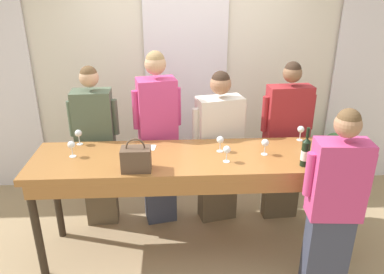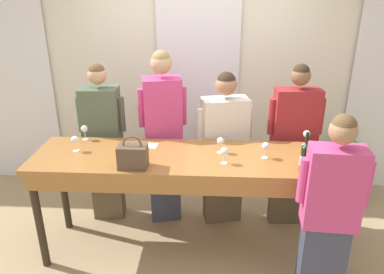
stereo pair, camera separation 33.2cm
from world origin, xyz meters
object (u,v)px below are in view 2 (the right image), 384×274
object	(u,v)px
tasting_bar	(191,167)
guest_olive_jacket	(104,143)
wine_bottle	(305,157)
wine_glass_front_mid	(225,152)
wine_glass_front_left	(220,142)
guest_striped_shirt	(293,146)
host_pouring	(329,217)
handbag	(133,156)
wine_glass_center_left	(266,147)
wine_glass_front_right	(75,140)
potted_plant	(347,166)
wine_glass_center_right	(84,129)
guest_pink_top	(163,138)
wine_glass_center_mid	(307,134)
guest_cream_sweater	(224,149)

from	to	relation	value
tasting_bar	guest_olive_jacket	world-z (taller)	guest_olive_jacket
wine_bottle	wine_glass_front_mid	bearing A→B (deg)	170.66
wine_glass_front_left	guest_striped_shirt	world-z (taller)	guest_striped_shirt
host_pouring	wine_glass_front_left	bearing A→B (deg)	138.59
guest_olive_jacket	guest_striped_shirt	world-z (taller)	guest_striped_shirt
handbag	guest_striped_shirt	distance (m)	1.69
wine_glass_front_mid	wine_glass_center_left	xyz separation A→B (m)	(0.36, 0.12, 0.00)
wine_bottle	guest_striped_shirt	distance (m)	0.83
tasting_bar	wine_glass_front_left	xyz separation A→B (m)	(0.25, 0.10, 0.21)
wine_glass_front_right	potted_plant	size ratio (longest dim) A/B	0.19
wine_glass_center_right	potted_plant	world-z (taller)	wine_glass_center_right
host_pouring	potted_plant	bearing A→B (deg)	66.24
handbag	guest_pink_top	world-z (taller)	guest_pink_top
wine_glass_center_right	guest_pink_top	size ratio (longest dim) A/B	0.08
wine_glass_front_mid	guest_pink_top	size ratio (longest dim) A/B	0.08
tasting_bar	handbag	distance (m)	0.56
wine_glass_front_right	guest_pink_top	world-z (taller)	guest_pink_top
wine_glass_front_mid	wine_glass_center_left	distance (m)	0.38
wine_glass_center_left	potted_plant	distance (m)	1.71
handbag	wine_glass_center_left	world-z (taller)	handbag
guest_olive_jacket	guest_striped_shirt	size ratio (longest dim) A/B	0.99
wine_glass_front_right	potted_plant	world-z (taller)	wine_glass_front_right
guest_striped_shirt	guest_olive_jacket	bearing A→B (deg)	180.00
wine_glass_center_mid	guest_cream_sweater	xyz separation A→B (m)	(-0.76, 0.26, -0.29)
wine_bottle	wine_glass_center_mid	xyz separation A→B (m)	(0.14, 0.53, -0.02)
guest_olive_jacket	host_pouring	xyz separation A→B (m)	(2.00, -1.17, -0.02)
wine_glass_front_left	wine_glass_center_right	size ratio (longest dim) A/B	1.00
wine_glass_center_mid	guest_olive_jacket	xyz separation A→B (m)	(-2.02, 0.26, -0.26)
wine_glass_center_mid	host_pouring	size ratio (longest dim) A/B	0.09
wine_glass_center_left	wine_glass_center_right	bearing A→B (deg)	169.56
wine_bottle	wine_glass_front_right	xyz separation A→B (m)	(-1.98, 0.28, -0.02)
tasting_bar	handbag	bearing A→B (deg)	-155.17
wine_glass_center_left	guest_olive_jacket	world-z (taller)	guest_olive_jacket
tasting_bar	wine_glass_front_right	distance (m)	1.08
guest_striped_shirt	host_pouring	distance (m)	1.17
tasting_bar	wine_glass_front_left	distance (m)	0.34
wine_glass_center_left	wine_glass_center_mid	distance (m)	0.51
guest_pink_top	potted_plant	xyz separation A→B (m)	(2.11, 0.51, -0.53)
wine_glass_front_left	host_pouring	bearing A→B (deg)	-41.41
wine_glass_front_right	wine_glass_center_left	size ratio (longest dim) A/B	1.00
guest_pink_top	potted_plant	size ratio (longest dim) A/B	2.43
wine_glass_center_left	guest_cream_sweater	distance (m)	0.71
wine_glass_center_left	guest_olive_jacket	size ratio (longest dim) A/B	0.09
handbag	host_pouring	distance (m)	1.59
host_pouring	wine_glass_front_right	bearing A→B (deg)	162.53
wine_glass_center_right	host_pouring	distance (m)	2.32
guest_olive_jacket	potted_plant	bearing A→B (deg)	10.46
wine_glass_front_mid	guest_olive_jacket	xyz separation A→B (m)	(-1.24, 0.68, -0.26)
guest_olive_jacket	wine_glass_center_mid	bearing A→B (deg)	-7.32
tasting_bar	wine_glass_center_left	distance (m)	0.68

